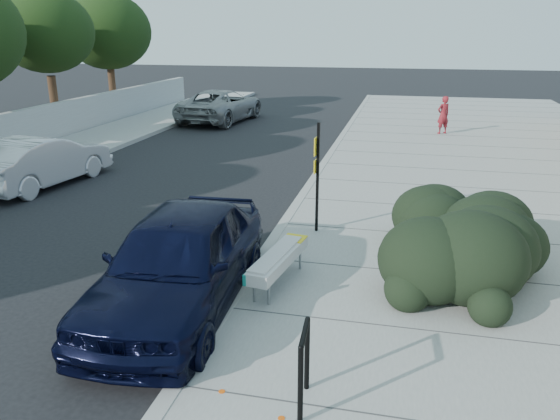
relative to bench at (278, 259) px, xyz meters
The scene contains 14 objects.
ground 1.30m from the bench, 121.23° to the right, with size 120.00×120.00×0.00m, color black.
sidewalk_near 6.44m from the bench, 38.75° to the left, with size 11.20×50.00×0.15m, color gray.
curb_near 4.09m from the bench, 98.47° to the left, with size 0.22×50.00×0.17m, color #9E9E99.
curb_far 9.50m from the bench, 154.97° to the left, with size 0.22×50.00×0.17m, color #9E9E99.
tree_far_e 18.81m from the bench, 135.18° to the left, with size 4.00×4.00×5.90m.
tree_far_f 22.56m from the bench, 126.02° to the left, with size 4.40×4.40×6.07m.
bench is the anchor object (origin of this frame).
bike_rack 3.15m from the bench, 71.58° to the right, with size 0.10×0.67×0.97m.
sign_post 2.87m from the bench, 86.08° to the left, with size 0.10×0.27×2.34m.
hedge 3.47m from the bench, 26.02° to the left, with size 2.14×4.28×1.60m, color black.
sedan_navy 1.67m from the bench, 147.72° to the right, with size 1.94×4.82×1.64m, color black.
wagon_silver 9.56m from the bench, 147.94° to the left, with size 1.52×4.35×1.43m, color silver.
suv_silver 18.56m from the bench, 111.82° to the left, with size 2.56×5.56×1.55m, color gray.
pedestrian 15.76m from the bench, 77.52° to the left, with size 0.56×0.37×1.54m, color maroon.
Camera 1 is at (2.52, -7.21, 4.26)m, focal length 35.00 mm.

